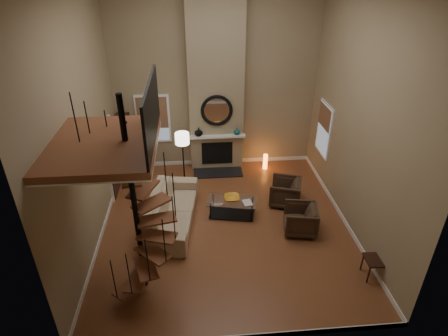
{
  "coord_description": "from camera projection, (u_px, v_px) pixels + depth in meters",
  "views": [
    {
      "loc": [
        -0.68,
        -7.39,
        5.8
      ],
      "look_at": [
        0.0,
        0.4,
        1.4
      ],
      "focal_mm": 29.85,
      "sensor_mm": 36.0,
      "label": 1
    }
  ],
  "objects": [
    {
      "name": "firebox",
      "position": [
        217.0,
        153.0,
        11.53
      ],
      "size": [
        0.95,
        0.02,
        0.72
      ],
      "primitive_type": "cube",
      "color": "black",
      "rests_on": "chimney_breast"
    },
    {
      "name": "hearth",
      "position": [
        218.0,
        173.0,
        11.53
      ],
      "size": [
        1.5,
        0.6,
        0.04
      ],
      "primitive_type": "cube",
      "color": "black",
      "rests_on": "ground"
    },
    {
      "name": "accent_lamp",
      "position": [
        265.0,
        162.0,
        11.68
      ],
      "size": [
        0.14,
        0.14,
        0.49
      ],
      "primitive_type": "cylinder",
      "color": "orange",
      "rests_on": "ground"
    },
    {
      "name": "vase_right",
      "position": [
        237.0,
        131.0,
        11.18
      ],
      "size": [
        0.2,
        0.2,
        0.21
      ],
      "primitive_type": "imported",
      "color": "#164F4F",
      "rests_on": "mantel"
    },
    {
      "name": "baseboard_left",
      "position": [
        103.0,
        229.0,
        9.06
      ],
      "size": [
        0.02,
        6.5,
        0.12
      ],
      "primitive_type": "cube",
      "color": "white",
      "rests_on": "ground"
    },
    {
      "name": "mirror_frame",
      "position": [
        217.0,
        111.0,
        10.82
      ],
      "size": [
        0.94,
        0.1,
        0.94
      ],
      "primitive_type": "torus",
      "rotation": [
        1.57,
        0.0,
        0.0
      ],
      "color": "black",
      "rests_on": "chimney_breast"
    },
    {
      "name": "bowl",
      "position": [
        232.0,
        198.0,
        9.46
      ],
      "size": [
        0.4,
        0.4,
        0.1
      ],
      "primitive_type": "imported",
      "color": "gold",
      "rests_on": "coffee_table"
    },
    {
      "name": "baseboard_back",
      "position": [
        216.0,
        161.0,
        12.1
      ],
      "size": [
        6.0,
        0.02,
        0.12
      ],
      "primitive_type": "cube",
      "color": "white",
      "rests_on": "ground"
    },
    {
      "name": "window_back",
      "position": [
        153.0,
        118.0,
        11.17
      ],
      "size": [
        1.02,
        0.06,
        1.52
      ],
      "color": "white",
      "rests_on": "back_wall"
    },
    {
      "name": "spiral_stair",
      "position": [
        137.0,
        213.0,
        6.75
      ],
      "size": [
        1.47,
        1.47,
        4.06
      ],
      "color": "black",
      "rests_on": "ground"
    },
    {
      "name": "mantel",
      "position": [
        217.0,
        137.0,
        11.16
      ],
      "size": [
        1.7,
        0.18,
        0.06
      ],
      "primitive_type": "cube",
      "color": "white",
      "rests_on": "chimney_breast"
    },
    {
      "name": "baseboard_right",
      "position": [
        342.0,
        216.0,
        9.51
      ],
      "size": [
        0.02,
        6.5,
        0.12
      ],
      "primitive_type": "cube",
      "color": "white",
      "rests_on": "ground"
    },
    {
      "name": "armchair_near",
      "position": [
        288.0,
        192.0,
        9.95
      ],
      "size": [
        1.01,
        1.0,
        0.73
      ],
      "primitive_type": "imported",
      "rotation": [
        0.0,
        0.0,
        -1.89
      ],
      "color": "#3D2A1C",
      "rests_on": "ground"
    },
    {
      "name": "mirror_disc",
      "position": [
        217.0,
        111.0,
        10.83
      ],
      "size": [
        0.8,
        0.01,
        0.8
      ],
      "primitive_type": "cylinder",
      "rotation": [
        1.57,
        0.0,
        0.0
      ],
      "color": "white",
      "rests_on": "chimney_breast"
    },
    {
      "name": "back_wall",
      "position": [
        216.0,
        80.0,
        10.79
      ],
      "size": [
        6.0,
        0.02,
        5.5
      ],
      "primitive_type": "cube",
      "color": "#988462",
      "rests_on": "ground"
    },
    {
      "name": "armchair_far",
      "position": [
        303.0,
        219.0,
        8.91
      ],
      "size": [
        0.9,
        0.88,
        0.71
      ],
      "primitive_type": "imported",
      "rotation": [
        0.0,
        0.0,
        -1.75
      ],
      "color": "#3D2A1C",
      "rests_on": "ground"
    },
    {
      "name": "coffee_table",
      "position": [
        232.0,
        206.0,
        9.52
      ],
      "size": [
        1.34,
        0.86,
        0.46
      ],
      "color": "silver",
      "rests_on": "ground"
    },
    {
      "name": "floor_lamp",
      "position": [
        182.0,
        143.0,
        10.16
      ],
      "size": [
        0.39,
        0.39,
        1.7
      ],
      "color": "black",
      "rests_on": "ground"
    },
    {
      "name": "right_wall",
      "position": [
        361.0,
        118.0,
        8.19
      ],
      "size": [
        0.02,
        6.5,
        5.5
      ],
      "primitive_type": "cube",
      "color": "#988462",
      "rests_on": "ground"
    },
    {
      "name": "front_wall",
      "position": [
        247.0,
        212.0,
        5.14
      ],
      "size": [
        6.0,
        0.02,
        5.5
      ],
      "primitive_type": "cube",
      "color": "#988462",
      "rests_on": "ground"
    },
    {
      "name": "entry_door",
      "position": [
        112.0,
        159.0,
        10.14
      ],
      "size": [
        0.1,
        1.05,
        2.16
      ],
      "color": "white",
      "rests_on": "ground"
    },
    {
      "name": "chimney_breast",
      "position": [
        216.0,
        81.0,
        10.62
      ],
      "size": [
        1.6,
        0.38,
        5.5
      ],
      "primitive_type": "cube",
      "color": "#8F7D5D",
      "rests_on": "ground"
    },
    {
      "name": "window_right",
      "position": [
        324.0,
        129.0,
        10.48
      ],
      "size": [
        0.06,
        1.02,
        1.52
      ],
      "color": "white",
      "rests_on": "right_wall"
    },
    {
      "name": "sofa",
      "position": [
        171.0,
        209.0,
        9.22
      ],
      "size": [
        1.37,
        2.77,
        0.78
      ],
      "primitive_type": "imported",
      "rotation": [
        0.0,
        0.0,
        1.44
      ],
      "color": "tan",
      "rests_on": "ground"
    },
    {
      "name": "loft",
      "position": [
        110.0,
        141.0,
        6.01
      ],
      "size": [
        1.7,
        2.2,
        1.09
      ],
      "color": "brown",
      "rests_on": "left_wall"
    },
    {
      "name": "hutch",
      "position": [
        125.0,
        146.0,
        11.08
      ],
      "size": [
        0.38,
        0.81,
        1.8
      ],
      "primitive_type": "cube",
      "color": "black",
      "rests_on": "ground"
    },
    {
      "name": "ground",
      "position": [
        225.0,
        225.0,
        9.32
      ],
      "size": [
        6.0,
        6.5,
        0.01
      ],
      "primitive_type": "cube",
      "color": "#94562F",
      "rests_on": "ground"
    },
    {
      "name": "left_wall",
      "position": [
        82.0,
        127.0,
        7.74
      ],
      "size": [
        0.02,
        6.5,
        5.5
      ],
      "primitive_type": "cube",
      "color": "#988462",
      "rests_on": "ground"
    },
    {
      "name": "book",
      "position": [
        246.0,
        203.0,
        9.33
      ],
      "size": [
        0.26,
        0.32,
        0.03
      ],
      "primitive_type": "imported",
      "rotation": [
        0.0,
        0.0,
        0.16
      ],
      "color": "gray",
      "rests_on": "coffee_table"
    },
    {
      "name": "side_chair",
      "position": [
        381.0,
        257.0,
        7.55
      ],
      "size": [
        0.45,
        0.44,
        0.94
      ],
      "color": "black",
      "rests_on": "ground"
    },
    {
      "name": "vase_left",
      "position": [
        199.0,
        132.0,
        11.08
      ],
      "size": [
        0.24,
        0.24,
        0.25
      ],
      "primitive_type": "imported",
      "color": "black",
      "rests_on": "mantel"
    }
  ]
}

